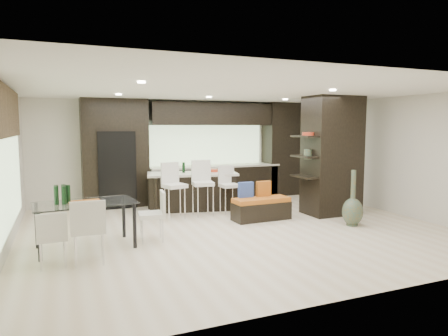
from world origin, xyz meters
name	(u,v)px	position (x,y,z in m)	size (l,w,h in m)	color
ground	(235,228)	(0.00, 0.00, 0.00)	(8.00, 8.00, 0.00)	beige
back_wall	(184,151)	(0.00, 3.50, 1.35)	(8.00, 0.02, 2.70)	beige
left_wall	(4,169)	(-4.00, 0.00, 1.35)	(0.02, 7.00, 2.70)	beige
right_wall	(392,155)	(4.00, 0.00, 1.35)	(0.02, 7.00, 2.70)	beige
ceiling	(236,91)	(0.00, 0.00, 2.70)	(8.00, 7.00, 0.02)	white
window_left	(9,168)	(-3.96, 0.20, 1.35)	(0.04, 3.20, 1.90)	#B2D199
window_back	(205,143)	(0.60, 3.46, 1.55)	(3.40, 0.04, 1.20)	#B2D199
stone_accent	(7,112)	(-3.93, 0.20, 2.25)	(0.08, 3.00, 0.80)	brown
ceiling_spots	(231,93)	(0.00, 0.25, 2.68)	(4.00, 3.00, 0.02)	white
back_cabinetry	(205,151)	(0.50, 3.17, 1.35)	(6.80, 0.68, 2.70)	black
refrigerator	(116,169)	(-1.90, 3.12, 0.95)	(0.90, 0.68, 1.90)	black
partition_column	(332,156)	(2.60, 0.40, 1.35)	(1.20, 0.80, 2.70)	black
kitchen_island	(192,191)	(-0.22, 2.11, 0.45)	(2.14, 0.92, 0.89)	black
stool_left	(175,196)	(-0.87, 1.33, 0.50)	(0.44, 0.44, 0.99)	silver
stool_mid	(203,194)	(-0.22, 1.33, 0.51)	(0.45, 0.45, 1.01)	silver
stool_right	(229,194)	(0.44, 1.35, 0.45)	(0.40, 0.40, 0.89)	silver
bench	(261,209)	(0.82, 0.46, 0.24)	(1.26, 0.48, 0.48)	black
floor_vase	(353,198)	(2.30, -0.71, 0.57)	(0.42, 0.42, 1.15)	#435039
dining_table	(86,225)	(-2.83, -0.23, 0.39)	(1.60, 0.90, 0.77)	white
chair_near	(89,233)	(-2.83, -1.01, 0.45)	(0.49, 0.49, 0.90)	silver
chair_far	(52,241)	(-3.33, -0.97, 0.38)	(0.41, 0.41, 0.75)	silver
chair_end	(152,218)	(-1.73, -0.23, 0.41)	(0.44, 0.44, 0.81)	silver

